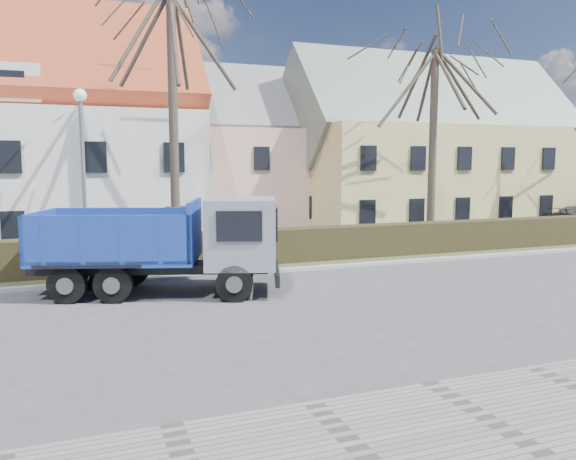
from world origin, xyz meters
name	(u,v)px	position (x,y,z in m)	size (l,w,h in m)	color
ground	(301,305)	(0.00, 0.00, 0.00)	(120.00, 120.00, 0.00)	#434346
sidewalk_near	(538,454)	(0.00, -8.50, 0.04)	(80.00, 5.00, 0.08)	gray
curb_far	(252,272)	(0.00, 4.60, 0.06)	(80.00, 0.30, 0.12)	#A19F9B
grass_strip	(240,265)	(0.00, 6.20, 0.05)	(80.00, 3.00, 0.10)	#3B4627
hedge	(241,250)	(0.00, 6.00, 0.65)	(60.00, 0.90, 1.30)	black
building_pink	(242,161)	(4.00, 20.00, 4.00)	(10.80, 8.80, 8.00)	#D4A896
building_yellow	(434,157)	(16.00, 17.00, 4.25)	(18.80, 10.80, 8.50)	#CFBE71
tree_1	(173,99)	(-2.00, 8.50, 6.33)	(9.20, 9.20, 12.65)	#3B3229
tree_2	(433,127)	(10.00, 8.50, 5.50)	(8.00, 8.00, 11.00)	#3B3229
dump_truck	(151,245)	(-3.65, 2.84, 1.47)	(7.34, 2.73, 2.94)	navy
streetlight	(84,181)	(-5.41, 7.00, 3.24)	(0.51, 0.51, 6.48)	gray
cart_frame	(88,280)	(-5.44, 3.79, 0.36)	(0.79, 0.45, 0.72)	silver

